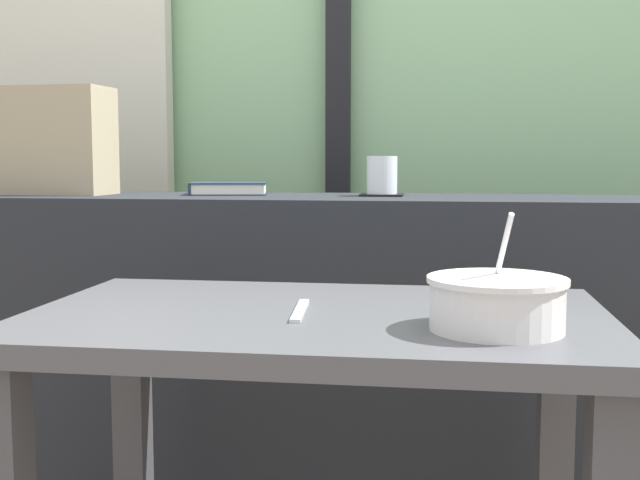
# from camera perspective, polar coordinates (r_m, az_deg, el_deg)

# --- Properties ---
(outdoor_backdrop) EXTENTS (4.80, 0.08, 2.80)m
(outdoor_backdrop) POSITION_cam_1_polar(r_m,az_deg,el_deg) (2.50, 3.14, 16.45)
(outdoor_backdrop) COLOR #8EBC89
(outdoor_backdrop) RESTS_ON ground
(curtain_left_panel) EXTENTS (0.56, 0.06, 2.50)m
(curtain_left_panel) POSITION_cam_1_polar(r_m,az_deg,el_deg) (2.61, -16.71, 12.46)
(curtain_left_panel) COLOR beige
(curtain_left_panel) RESTS_ON ground
(window_divider_post) EXTENTS (0.07, 0.05, 2.60)m
(window_divider_post) POSITION_cam_1_polar(r_m,az_deg,el_deg) (2.42, 1.32, 14.41)
(window_divider_post) COLOR black
(window_divider_post) RESTS_ON ground
(dark_console_ledge) EXTENTS (2.80, 0.38, 0.85)m
(dark_console_ledge) POSITION_cam_1_polar(r_m,az_deg,el_deg) (1.93, 1.31, -9.58)
(dark_console_ledge) COLOR #23262B
(dark_console_ledge) RESTS_ON ground
(breakfast_table) EXTENTS (0.90, 0.56, 0.70)m
(breakfast_table) POSITION_cam_1_polar(r_m,az_deg,el_deg) (1.29, -0.19, -11.24)
(breakfast_table) COLOR #414145
(breakfast_table) RESTS_ON ground
(coaster_square) EXTENTS (0.10, 0.10, 0.00)m
(coaster_square) POSITION_cam_1_polar(r_m,az_deg,el_deg) (1.88, 4.43, 3.23)
(coaster_square) COLOR black
(coaster_square) RESTS_ON dark_console_ledge
(juice_glass) EXTENTS (0.07, 0.07, 0.09)m
(juice_glass) POSITION_cam_1_polar(r_m,az_deg,el_deg) (1.88, 4.44, 4.55)
(juice_glass) COLOR white
(juice_glass) RESTS_ON coaster_square
(closed_book) EXTENTS (0.21, 0.18, 0.03)m
(closed_book) POSITION_cam_1_polar(r_m,az_deg,el_deg) (1.97, -6.56, 3.69)
(closed_book) COLOR #1E2D47
(closed_book) RESTS_ON dark_console_ledge
(throw_pillow) EXTENTS (0.33, 0.16, 0.26)m
(throw_pillow) POSITION_cam_1_polar(r_m,az_deg,el_deg) (2.08, -19.02, 6.70)
(throw_pillow) COLOR tan
(throw_pillow) RESTS_ON dark_console_ledge
(soup_bowl) EXTENTS (0.19, 0.19, 0.17)m
(soup_bowl) POSITION_cam_1_polar(r_m,az_deg,el_deg) (1.14, 12.51, -4.48)
(soup_bowl) COLOR silver
(soup_bowl) RESTS_ON breakfast_table
(fork_utensil) EXTENTS (0.03, 0.17, 0.01)m
(fork_utensil) POSITION_cam_1_polar(r_m,az_deg,el_deg) (1.25, -1.44, -5.06)
(fork_utensil) COLOR silver
(fork_utensil) RESTS_ON breakfast_table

